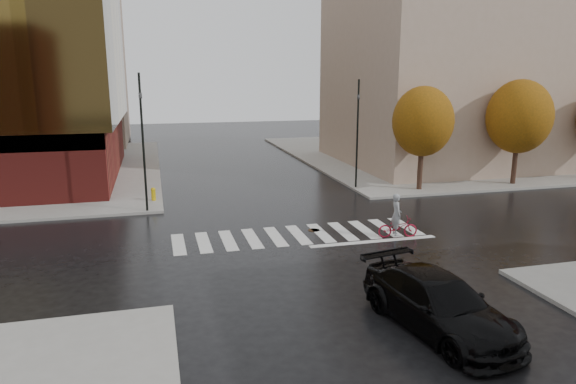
# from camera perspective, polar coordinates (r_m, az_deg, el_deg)

# --- Properties ---
(ground) EXTENTS (120.00, 120.00, 0.00)m
(ground) POSITION_cam_1_polar(r_m,az_deg,el_deg) (23.59, 1.50, -5.13)
(ground) COLOR black
(ground) RESTS_ON ground
(sidewalk_ne) EXTENTS (30.00, 30.00, 0.15)m
(sidewalk_ne) POSITION_cam_1_polar(r_m,az_deg,el_deg) (51.04, 17.85, 4.13)
(sidewalk_ne) COLOR gray
(sidewalk_ne) RESTS_ON ground
(crosswalk) EXTENTS (12.00, 3.00, 0.01)m
(crosswalk) POSITION_cam_1_polar(r_m,az_deg,el_deg) (24.04, 1.17, -4.76)
(crosswalk) COLOR silver
(crosswalk) RESTS_ON ground
(building_ne_tan) EXTENTS (16.00, 16.00, 18.00)m
(building_ne_tan) POSITION_cam_1_polar(r_m,az_deg,el_deg) (45.06, 17.01, 14.70)
(building_ne_tan) COLOR gray
(building_ne_tan) RESTS_ON sidewalk_ne
(building_nw_far) EXTENTS (14.00, 12.00, 20.00)m
(building_nw_far) POSITION_cam_1_polar(r_m,az_deg,el_deg) (59.41, -24.92, 14.48)
(building_nw_far) COLOR gray
(building_nw_far) RESTS_ON sidewalk_nw
(tree_ne_a) EXTENTS (3.80, 3.80, 6.50)m
(tree_ne_a) POSITION_cam_1_polar(r_m,az_deg,el_deg) (33.32, 14.76, 7.58)
(tree_ne_a) COLOR #311F16
(tree_ne_a) RESTS_ON sidewalk_ne
(tree_ne_b) EXTENTS (4.20, 4.20, 6.89)m
(tree_ne_b) POSITION_cam_1_polar(r_m,az_deg,el_deg) (37.23, 24.30, 7.64)
(tree_ne_b) COLOR #311F16
(tree_ne_b) RESTS_ON sidewalk_ne
(sedan) EXTENTS (3.19, 5.87, 1.61)m
(sedan) POSITION_cam_1_polar(r_m,az_deg,el_deg) (15.87, 16.37, -11.79)
(sedan) COLOR black
(sedan) RESTS_ON ground
(cyclist) EXTENTS (1.89, 0.91, 2.06)m
(cyclist) POSITION_cam_1_polar(r_m,az_deg,el_deg) (24.01, 12.04, -3.34)
(cyclist) COLOR maroon
(cyclist) RESTS_ON ground
(traffic_light_nw) EXTENTS (0.20, 0.17, 7.26)m
(traffic_light_nw) POSITION_cam_1_polar(r_m,az_deg,el_deg) (28.01, -15.86, 6.23)
(traffic_light_nw) COLOR black
(traffic_light_nw) RESTS_ON sidewalk_nw
(traffic_light_ne) EXTENTS (0.14, 0.17, 6.89)m
(traffic_light_ne) POSITION_cam_1_polar(r_m,az_deg,el_deg) (33.19, 7.73, 7.12)
(traffic_light_ne) COLOR black
(traffic_light_ne) RESTS_ON sidewalk_ne
(fire_hydrant) EXTENTS (0.27, 0.27, 0.77)m
(fire_hydrant) POSITION_cam_1_polar(r_m,az_deg,el_deg) (30.84, -14.73, -0.14)
(fire_hydrant) COLOR #C7A30B
(fire_hydrant) RESTS_ON sidewalk_nw
(manhole) EXTENTS (0.72, 0.72, 0.01)m
(manhole) POSITION_cam_1_polar(r_m,az_deg,el_deg) (24.75, 2.90, -4.26)
(manhole) COLOR #3F2816
(manhole) RESTS_ON ground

